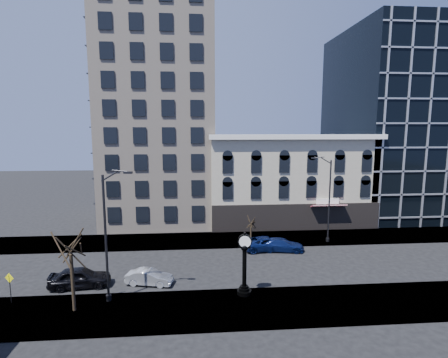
{
  "coord_description": "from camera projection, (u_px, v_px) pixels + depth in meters",
  "views": [
    {
      "loc": [
        -0.89,
        -32.17,
        13.37
      ],
      "look_at": [
        2.0,
        4.0,
        8.0
      ],
      "focal_mm": 28.0,
      "sensor_mm": 36.0,
      "label": 1
    }
  ],
  "objects": [
    {
      "name": "car_far_a",
      "position": [
        267.0,
        244.0,
        38.34
      ],
      "size": [
        5.4,
        2.83,
        1.45
      ],
      "primitive_type": "imported",
      "rotation": [
        0.0,
        0.0,
        1.65
      ],
      "color": "#0C194C",
      "rests_on": "ground"
    },
    {
      "name": "bare_tree_far",
      "position": [
        251.0,
        219.0,
        40.8
      ],
      "size": [
        2.02,
        2.02,
        3.46
      ],
      "color": "#2F2517",
      "rests_on": "sidewalk_far"
    },
    {
      "name": "car_near_a",
      "position": [
        80.0,
        277.0,
        29.43
      ],
      "size": [
        5.17,
        2.53,
        1.7
      ],
      "primitive_type": "imported",
      "rotation": [
        0.0,
        0.0,
        1.68
      ],
      "color": "black",
      "rests_on": "ground"
    },
    {
      "name": "ground",
      "position": [
        207.0,
        267.0,
        33.75
      ],
      "size": [
        160.0,
        160.0,
        0.0
      ],
      "primitive_type": "plane",
      "color": "black",
      "rests_on": "ground"
    },
    {
      "name": "street_lamp_near",
      "position": [
        114.0,
        201.0,
        25.81
      ],
      "size": [
        2.69,
        0.6,
        10.39
      ],
      "rotation": [
        0.0,
        0.0,
        -0.11
      ],
      "color": "black",
      "rests_on": "sidewalk_near"
    },
    {
      "name": "cream_tower",
      "position": [
        158.0,
        85.0,
        49.06
      ],
      "size": [
        15.9,
        15.4,
        42.5
      ],
      "color": "beige",
      "rests_on": "ground"
    },
    {
      "name": "sidewalk_far",
      "position": [
        205.0,
        240.0,
        41.63
      ],
      "size": [
        160.0,
        6.0,
        0.12
      ],
      "primitive_type": "cube",
      "color": "gray",
      "rests_on": "ground"
    },
    {
      "name": "bare_tree_near",
      "position": [
        70.0,
        242.0,
        24.79
      ],
      "size": [
        4.0,
        4.0,
        6.87
      ],
      "color": "#2F2517",
      "rests_on": "sidewalk_near"
    },
    {
      "name": "street_lamp_far",
      "position": [
        324.0,
        177.0,
        40.02
      ],
      "size": [
        2.49,
        1.23,
        10.15
      ],
      "rotation": [
        0.0,
        0.0,
        2.76
      ],
      "color": "black",
      "rests_on": "sidewalk_far"
    },
    {
      "name": "warning_sign",
      "position": [
        10.0,
        282.0,
        26.39
      ],
      "size": [
        0.74,
        0.29,
        2.38
      ],
      "rotation": [
        0.0,
        0.0,
        -0.34
      ],
      "color": "black",
      "rests_on": "sidewalk_near"
    },
    {
      "name": "car_far_b",
      "position": [
        282.0,
        245.0,
        38.05
      ],
      "size": [
        5.02,
        2.66,
        1.39
      ],
      "primitive_type": "imported",
      "rotation": [
        0.0,
        0.0,
        1.41
      ],
      "color": "#0C194C",
      "rests_on": "ground"
    },
    {
      "name": "street_clock",
      "position": [
        244.0,
        266.0,
        27.7
      ],
      "size": [
        1.17,
        1.17,
        5.16
      ],
      "rotation": [
        0.0,
        0.0,
        -0.2
      ],
      "color": "black",
      "rests_on": "sidewalk_near"
    },
    {
      "name": "car_near_b",
      "position": [
        149.0,
        277.0,
        29.92
      ],
      "size": [
        4.18,
        2.17,
        1.31
      ],
      "primitive_type": "imported",
      "rotation": [
        0.0,
        0.0,
        1.37
      ],
      "color": "#A5A8AD",
      "rests_on": "ground"
    },
    {
      "name": "sidewalk_near",
      "position": [
        210.0,
        309.0,
        25.85
      ],
      "size": [
        160.0,
        6.0,
        0.12
      ],
      "primitive_type": "cube",
      "color": "gray",
      "rests_on": "ground"
    },
    {
      "name": "glass_office",
      "position": [
        405.0,
        123.0,
        54.84
      ],
      "size": [
        20.0,
        20.15,
        28.0
      ],
      "color": "black",
      "rests_on": "ground"
    },
    {
      "name": "victorian_row",
      "position": [
        288.0,
        180.0,
        49.49
      ],
      "size": [
        22.6,
        11.19,
        12.5
      ],
      "color": "#BDB59C",
      "rests_on": "ground"
    }
  ]
}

